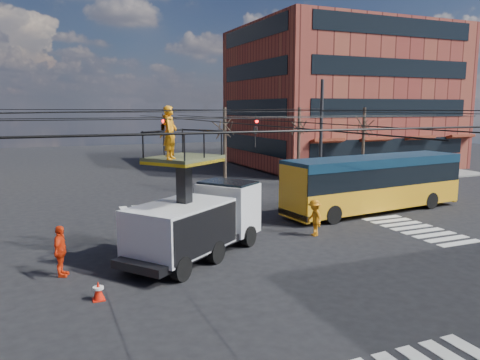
% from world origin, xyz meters
% --- Properties ---
extents(ground, '(120.00, 120.00, 0.00)m').
position_xyz_m(ground, '(0.00, 0.00, 0.00)').
color(ground, black).
rests_on(ground, ground).
extents(sidewalk_ne, '(18.00, 18.00, 0.12)m').
position_xyz_m(sidewalk_ne, '(21.00, 21.00, 0.06)').
color(sidewalk_ne, slate).
rests_on(sidewalk_ne, ground).
extents(crosswalks, '(22.40, 22.40, 0.02)m').
position_xyz_m(crosswalks, '(0.00, 0.00, 0.01)').
color(crosswalks, silver).
rests_on(crosswalks, ground).
extents(building_ne, '(20.06, 16.06, 14.00)m').
position_xyz_m(building_ne, '(21.98, 23.98, 7.00)').
color(building_ne, maroon).
rests_on(building_ne, ground).
extents(overhead_network, '(24.24, 24.24, 8.00)m').
position_xyz_m(overhead_network, '(-0.07, 0.40, 4.29)').
color(overhead_network, '#2D2D30').
rests_on(overhead_network, ground).
extents(tree_a, '(2.00, 2.00, 6.00)m').
position_xyz_m(tree_a, '(5.00, 13.50, 4.63)').
color(tree_a, '#382B21').
rests_on(tree_a, ground).
extents(tree_b, '(2.00, 2.00, 6.00)m').
position_xyz_m(tree_b, '(11.00, 13.50, 4.63)').
color(tree_b, '#382B21').
rests_on(tree_b, ground).
extents(tree_c, '(2.00, 2.00, 6.00)m').
position_xyz_m(tree_c, '(17.00, 13.50, 4.63)').
color(tree_c, '#382B21').
rests_on(tree_c, ground).
extents(utility_truck, '(6.99, 6.02, 6.06)m').
position_xyz_m(utility_truck, '(-1.35, 0.31, 1.98)').
color(utility_truck, black).
rests_on(utility_truck, ground).
extents(city_bus, '(11.83, 3.83, 3.20)m').
position_xyz_m(city_bus, '(10.66, 4.19, 1.72)').
color(city_bus, gold).
rests_on(city_bus, ground).
extents(traffic_cone, '(0.36, 0.36, 0.62)m').
position_xyz_m(traffic_cone, '(-5.58, -2.73, 0.31)').
color(traffic_cone, red).
rests_on(traffic_cone, ground).
extents(worker_ground, '(0.77, 1.18, 1.86)m').
position_xyz_m(worker_ground, '(-6.56, -0.05, 0.93)').
color(worker_ground, '#F4380F').
rests_on(worker_ground, ground).
extents(flagger, '(0.70, 1.15, 1.72)m').
position_xyz_m(flagger, '(4.66, 1.01, 0.86)').
color(flagger, orange).
rests_on(flagger, ground).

